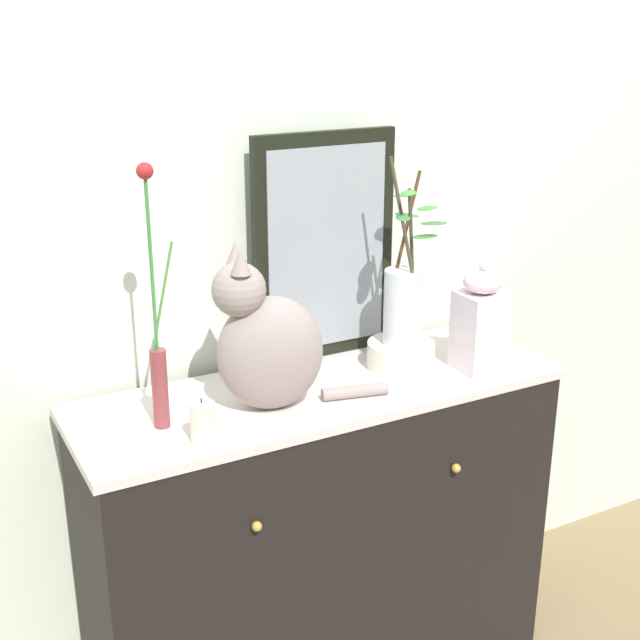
# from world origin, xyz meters

# --- Properties ---
(wall_back) EXTENTS (4.40, 0.08, 2.60)m
(wall_back) POSITION_xyz_m (0.00, 0.28, 1.30)
(wall_back) COLOR silver
(wall_back) RESTS_ON ground_plane
(sideboard) EXTENTS (1.26, 0.44, 0.91)m
(sideboard) POSITION_xyz_m (0.00, -0.00, 0.46)
(sideboard) COLOR black
(sideboard) RESTS_ON ground_plane
(mirror_leaning) EXTENTS (0.41, 0.03, 0.61)m
(mirror_leaning) POSITION_xyz_m (0.11, 0.19, 1.21)
(mirror_leaning) COLOR black
(mirror_leaning) RESTS_ON sideboard
(cat_sitting) EXTENTS (0.43, 0.21, 0.41)m
(cat_sitting) POSITION_xyz_m (-0.17, -0.05, 1.08)
(cat_sitting) COLOR gray
(cat_sitting) RESTS_ON sideboard
(vase_slim_green) EXTENTS (0.07, 0.04, 0.60)m
(vase_slim_green) POSITION_xyz_m (-0.42, -0.02, 1.10)
(vase_slim_green) COLOR brown
(vase_slim_green) RESTS_ON sideboard
(bowl_porcelain) EXTENTS (0.18, 0.18, 0.07)m
(bowl_porcelain) POSITION_xyz_m (0.25, 0.01, 0.94)
(bowl_porcelain) COLOR silver
(bowl_porcelain) RESTS_ON sideboard
(vase_glass_clear) EXTENTS (0.16, 0.21, 0.49)m
(vase_glass_clear) POSITION_xyz_m (0.25, 0.01, 1.10)
(vase_glass_clear) COLOR silver
(vase_glass_clear) RESTS_ON bowl_porcelain
(jar_lidded_porcelain) EXTENTS (0.11, 0.11, 0.30)m
(jar_lidded_porcelain) POSITION_xyz_m (0.42, -0.09, 1.04)
(jar_lidded_porcelain) COLOR silver
(jar_lidded_porcelain) RESTS_ON sideboard
(candle_pillar) EXTENTS (0.05, 0.05, 0.11)m
(candle_pillar) POSITION_xyz_m (-0.37, -0.14, 0.96)
(candle_pillar) COLOR beige
(candle_pillar) RESTS_ON sideboard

